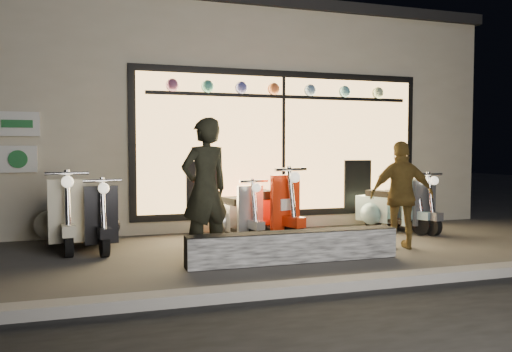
{
  "coord_description": "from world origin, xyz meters",
  "views": [
    {
      "loc": [
        -2.34,
        -6.58,
        1.44
      ],
      "look_at": [
        -0.13,
        0.6,
        1.05
      ],
      "focal_mm": 35.0,
      "sensor_mm": 36.0,
      "label": 1
    }
  ],
  "objects_px": {
    "graffiti_barrier": "(294,247)",
    "scooter_silver": "(236,215)",
    "man": "(205,189)",
    "scooter_red": "(264,211)",
    "woman": "(402,195)"
  },
  "relations": [
    {
      "from": "graffiti_barrier",
      "to": "man",
      "type": "bearing_deg",
      "value": 156.69
    },
    {
      "from": "scooter_silver",
      "to": "man",
      "type": "xyz_separation_m",
      "value": [
        -0.79,
        -1.41,
        0.55
      ]
    },
    {
      "from": "scooter_silver",
      "to": "scooter_red",
      "type": "xyz_separation_m",
      "value": [
        0.44,
        -0.11,
        0.07
      ]
    },
    {
      "from": "woman",
      "to": "scooter_red",
      "type": "bearing_deg",
      "value": -23.32
    },
    {
      "from": "graffiti_barrier",
      "to": "scooter_silver",
      "type": "xyz_separation_m",
      "value": [
        -0.28,
        1.87,
        0.18
      ]
    },
    {
      "from": "woman",
      "to": "graffiti_barrier",
      "type": "bearing_deg",
      "value": 27.73
    },
    {
      "from": "graffiti_barrier",
      "to": "woman",
      "type": "distance_m",
      "value": 1.96
    },
    {
      "from": "graffiti_barrier",
      "to": "scooter_red",
      "type": "relative_size",
      "value": 1.78
    },
    {
      "from": "man",
      "to": "woman",
      "type": "height_order",
      "value": "man"
    },
    {
      "from": "scooter_red",
      "to": "graffiti_barrier",
      "type": "bearing_deg",
      "value": -111.02
    },
    {
      "from": "graffiti_barrier",
      "to": "scooter_red",
      "type": "height_order",
      "value": "scooter_red"
    },
    {
      "from": "scooter_silver",
      "to": "scooter_red",
      "type": "relative_size",
      "value": 0.85
    },
    {
      "from": "scooter_red",
      "to": "scooter_silver",
      "type": "bearing_deg",
      "value": 149.74
    },
    {
      "from": "graffiti_barrier",
      "to": "scooter_silver",
      "type": "distance_m",
      "value": 1.9
    },
    {
      "from": "graffiti_barrier",
      "to": "woman",
      "type": "height_order",
      "value": "woman"
    }
  ]
}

